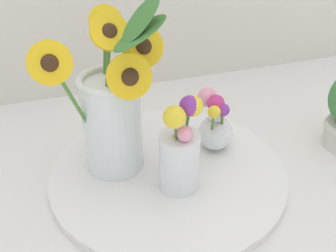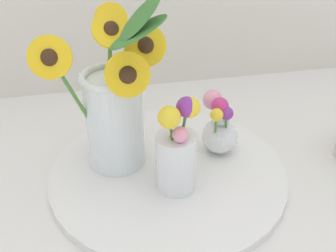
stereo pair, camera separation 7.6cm
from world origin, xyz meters
name	(u,v)px [view 1 (the left image)]	position (x,y,z in m)	size (l,w,h in m)	color
ground_plane	(193,195)	(0.00, 0.00, 0.00)	(6.00, 6.00, 0.00)	silver
serving_tray	(168,172)	(-0.03, 0.07, 0.01)	(0.49, 0.49, 0.02)	white
mason_jar_sunflowers	(113,112)	(-0.12, 0.12, 0.15)	(0.26, 0.19, 0.36)	silver
vase_small_center	(180,151)	(-0.02, 0.02, 0.10)	(0.08, 0.08, 0.19)	white
vase_bulb_right	(215,124)	(0.09, 0.11, 0.08)	(0.08, 0.09, 0.14)	white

